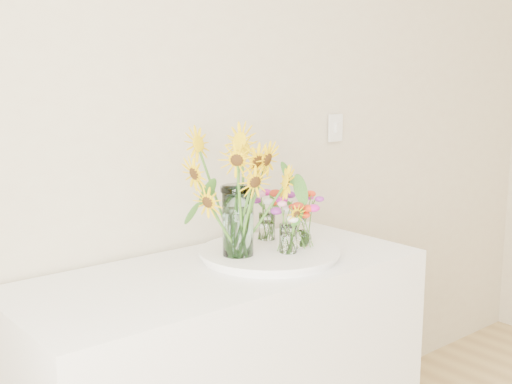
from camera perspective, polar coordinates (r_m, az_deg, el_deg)
tray at (r=2.25m, az=1.20°, el=-5.58°), size 0.47×0.47×0.02m
mason_jar at (r=2.15m, az=-1.62°, el=-2.61°), size 0.12×0.12×0.24m
sunflower_bouquet at (r=2.13m, az=-1.63°, el=0.18°), size 0.77×0.77×0.46m
small_vase_a at (r=2.20m, az=2.88°, el=-4.20°), size 0.07×0.07×0.10m
wildflower_posy_a at (r=2.19m, az=2.89°, el=-3.06°), size 0.18×0.18×0.19m
small_vase_b at (r=2.28m, az=4.00°, el=-3.58°), size 0.09×0.09×0.11m
wildflower_posy_b at (r=2.27m, az=4.01°, el=-2.47°), size 0.20×0.20×0.20m
small_vase_c at (r=2.37m, az=0.97°, el=-3.12°), size 0.07×0.07×0.11m
wildflower_posy_c at (r=2.36m, az=0.98°, el=-2.05°), size 0.18×0.18×0.20m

